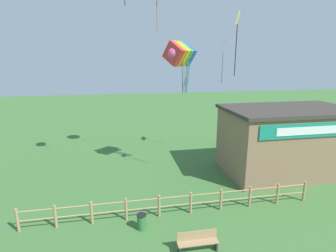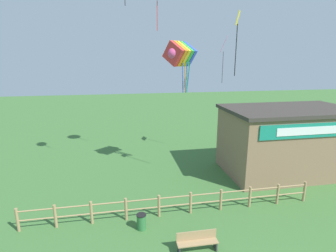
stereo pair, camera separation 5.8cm
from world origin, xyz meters
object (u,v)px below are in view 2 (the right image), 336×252
(trash_bin, at_px, (141,222))
(kite_pink_diamond, at_px, (224,49))
(park_bench_near_fence, at_px, (197,241))
(kite_yellow_diamond, at_px, (237,33))
(seaside_building, at_px, (287,140))
(kite_rainbow_parafoil, at_px, (180,54))

(trash_bin, distance_m, kite_pink_diamond, 14.20)
(park_bench_near_fence, relative_size, kite_pink_diamond, 0.49)
(kite_yellow_diamond, height_order, kite_pink_diamond, kite_yellow_diamond)
(trash_bin, relative_size, kite_pink_diamond, 0.22)
(trash_bin, bearing_deg, park_bench_near_fence, -40.77)
(park_bench_near_fence, distance_m, kite_yellow_diamond, 10.98)
(trash_bin, bearing_deg, seaside_building, 24.32)
(seaside_building, xyz_separation_m, kite_yellow_diamond, (-5.05, -1.60, 7.04))
(seaside_building, distance_m, park_bench_near_fence, 11.20)
(trash_bin, relative_size, kite_rainbow_parafoil, 0.23)
(kite_yellow_diamond, bearing_deg, seaside_building, 17.54)
(trash_bin, height_order, kite_pink_diamond, kite_pink_diamond)
(kite_rainbow_parafoil, bearing_deg, kite_yellow_diamond, -48.67)
(trash_bin, xyz_separation_m, kite_yellow_diamond, (5.84, 3.32, 9.02))
(seaside_building, distance_m, kite_pink_diamond, 8.32)
(kite_yellow_diamond, bearing_deg, trash_bin, -150.33)
(kite_rainbow_parafoil, distance_m, kite_pink_diamond, 4.80)
(trash_bin, distance_m, kite_yellow_diamond, 11.25)
(seaside_building, height_order, park_bench_near_fence, seaside_building)
(seaside_building, xyz_separation_m, park_bench_near_fence, (-8.67, -6.83, -1.90))
(seaside_building, relative_size, park_bench_near_fence, 5.06)
(trash_bin, bearing_deg, kite_pink_diamond, 50.29)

